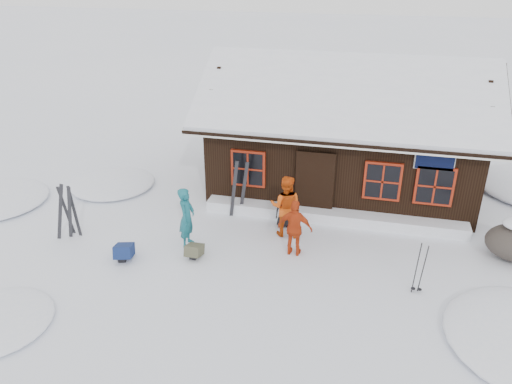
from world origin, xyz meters
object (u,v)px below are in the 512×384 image
at_px(skier_teal, 187,217).
at_px(skier_crouched, 283,211).
at_px(ski_pair_left, 65,213).
at_px(ski_poles, 420,269).
at_px(skier_orange_right, 295,228).
at_px(backpack_blue, 124,253).
at_px(backpack_olive, 195,252).
at_px(skier_orange_left, 286,206).

height_order(skier_teal, skier_crouched, skier_teal).
height_order(ski_pair_left, ski_poles, ski_pair_left).
xyz_separation_m(skier_orange_right, backpack_blue, (-4.22, -1.26, -0.61)).
relative_size(skier_teal, backpack_olive, 3.27).
distance_m(skier_orange_left, ski_pair_left, 6.00).
bearing_deg(backpack_blue, skier_orange_right, 0.91).
xyz_separation_m(ski_pair_left, backpack_olive, (3.71, -0.10, -0.65)).
bearing_deg(backpack_olive, skier_orange_left, 39.89).
bearing_deg(skier_orange_right, skier_teal, 7.67).
bearing_deg(skier_orange_left, skier_teal, 23.39).
bearing_deg(ski_pair_left, backpack_blue, -22.13).
height_order(ski_poles, backpack_blue, ski_poles).
bearing_deg(backpack_olive, backpack_blue, -163.48).
distance_m(skier_orange_left, backpack_blue, 4.45).
bearing_deg(skier_teal, skier_crouched, -58.40).
relative_size(skier_orange_right, backpack_blue, 2.64).
bearing_deg(skier_orange_left, skier_orange_right, 111.82).
bearing_deg(skier_orange_left, ski_pair_left, 13.44).
height_order(skier_orange_left, ski_poles, skier_orange_left).
xyz_separation_m(skier_crouched, backpack_olive, (-1.93, -2.15, -0.37)).
relative_size(skier_teal, skier_crouched, 1.66).
bearing_deg(skier_teal, skier_orange_left, -67.80).
bearing_deg(backpack_blue, ski_pair_left, 147.56).
distance_m(skier_orange_left, skier_orange_right, 1.05).
height_order(ski_poles, backpack_olive, ski_poles).
bearing_deg(skier_crouched, backpack_blue, -172.90).
relative_size(skier_crouched, backpack_blue, 1.72).
bearing_deg(skier_orange_right, skier_orange_left, -62.63).
bearing_deg(backpack_olive, skier_orange_right, 17.19).
bearing_deg(ski_poles, skier_teal, 172.92).
relative_size(backpack_blue, backpack_olive, 1.14).
bearing_deg(backpack_blue, skier_crouched, 20.26).
relative_size(skier_orange_left, backpack_blue, 3.02).
relative_size(skier_orange_left, backpack_olive, 3.46).
bearing_deg(ski_pair_left, skier_crouched, 14.62).
height_order(skier_teal, ski_pair_left, skier_teal).
bearing_deg(skier_orange_left, backpack_blue, 28.08).
relative_size(skier_orange_right, skier_crouched, 1.53).
relative_size(skier_orange_left, ski_poles, 1.33).
relative_size(skier_orange_left, ski_pair_left, 1.06).
bearing_deg(ski_pair_left, ski_poles, -7.15).
relative_size(skier_teal, skier_orange_right, 1.08).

